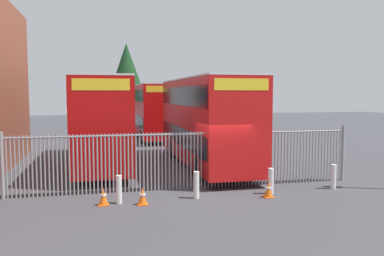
# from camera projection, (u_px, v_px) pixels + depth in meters

# --- Properties ---
(ground_plane) EXTENTS (100.00, 100.00, 0.00)m
(ground_plane) POSITION_uv_depth(u_px,v_px,m) (177.00, 156.00, 23.33)
(ground_plane) COLOR #3D3D42
(palisade_fence) EXTENTS (13.43, 0.14, 2.35)m
(palisade_fence) POSITION_uv_depth(u_px,v_px,m) (189.00, 158.00, 15.23)
(palisade_fence) COLOR gray
(palisade_fence) RESTS_ON ground
(double_decker_bus_near_gate) EXTENTS (2.54, 10.81, 4.42)m
(double_decker_bus_near_gate) POSITION_uv_depth(u_px,v_px,m) (204.00, 118.00, 20.05)
(double_decker_bus_near_gate) COLOR red
(double_decker_bus_near_gate) RESTS_ON ground
(double_decker_bus_behind_fence_left) EXTENTS (2.54, 10.81, 4.42)m
(double_decker_bus_behind_fence_left) POSITION_uv_depth(u_px,v_px,m) (101.00, 118.00, 20.19)
(double_decker_bus_behind_fence_left) COLOR #B70C0C
(double_decker_bus_behind_fence_left) RESTS_ON ground
(double_decker_bus_behind_fence_right) EXTENTS (2.54, 10.81, 4.42)m
(double_decker_bus_behind_fence_right) POSITION_uv_depth(u_px,v_px,m) (152.00, 109.00, 32.73)
(double_decker_bus_behind_fence_right) COLOR #B70C0C
(double_decker_bus_behind_fence_right) RESTS_ON ground
(bollard_near_left) EXTENTS (0.20, 0.20, 0.95)m
(bollard_near_left) POSITION_uv_depth(u_px,v_px,m) (119.00, 189.00, 13.20)
(bollard_near_left) COLOR silver
(bollard_near_left) RESTS_ON ground
(bollard_center_front) EXTENTS (0.20, 0.20, 0.95)m
(bollard_center_front) POSITION_uv_depth(u_px,v_px,m) (196.00, 185.00, 13.86)
(bollard_center_front) COLOR silver
(bollard_center_front) RESTS_ON ground
(bollard_near_right) EXTENTS (0.20, 0.20, 0.95)m
(bollard_near_right) POSITION_uv_depth(u_px,v_px,m) (271.00, 181.00, 14.46)
(bollard_near_right) COLOR silver
(bollard_near_right) RESTS_ON ground
(bollard_far_right) EXTENTS (0.20, 0.20, 0.95)m
(bollard_far_right) POSITION_uv_depth(u_px,v_px,m) (333.00, 177.00, 15.24)
(bollard_far_right) COLOR silver
(bollard_far_right) RESTS_ON ground
(traffic_cone_by_gate) EXTENTS (0.34, 0.34, 0.59)m
(traffic_cone_by_gate) POSITION_uv_depth(u_px,v_px,m) (142.00, 196.00, 13.06)
(traffic_cone_by_gate) COLOR orange
(traffic_cone_by_gate) RESTS_ON ground
(traffic_cone_mid_forecourt) EXTENTS (0.34, 0.34, 0.59)m
(traffic_cone_mid_forecourt) POSITION_uv_depth(u_px,v_px,m) (103.00, 197.00, 13.00)
(traffic_cone_mid_forecourt) COLOR orange
(traffic_cone_mid_forecourt) RESTS_ON ground
(traffic_cone_near_kerb) EXTENTS (0.34, 0.34, 0.59)m
(traffic_cone_near_kerb) POSITION_uv_depth(u_px,v_px,m) (269.00, 189.00, 13.99)
(traffic_cone_near_kerb) COLOR orange
(traffic_cone_near_kerb) RESTS_ON ground
(tree_tall_back) EXTENTS (4.79, 4.79, 9.17)m
(tree_tall_back) POSITION_uv_depth(u_px,v_px,m) (127.00, 75.00, 43.26)
(tree_tall_back) COLOR #4C3823
(tree_tall_back) RESTS_ON ground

